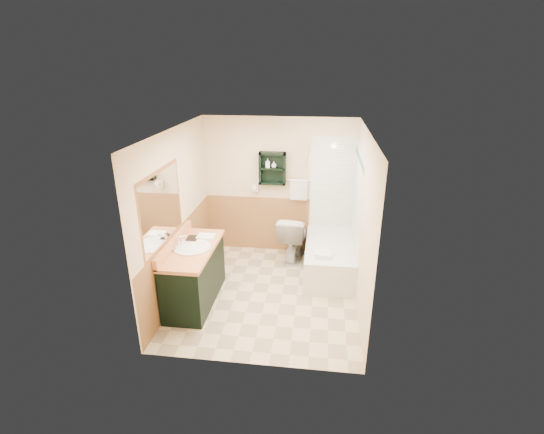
{
  "coord_description": "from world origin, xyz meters",
  "views": [
    {
      "loc": [
        0.71,
        -5.01,
        3.22
      ],
      "look_at": [
        0.05,
        0.2,
        1.15
      ],
      "focal_mm": 26.0,
      "sensor_mm": 36.0,
      "label": 1
    }
  ],
  "objects_px": {
    "hair_dryer": "(255,187)",
    "soap_bottle_b": "(274,165)",
    "vanity": "(194,275)",
    "wall_shelf": "(272,168)",
    "soap_bottle_a": "(268,165)",
    "toilet": "(293,237)",
    "vanity_book": "(186,232)",
    "bathtub": "(330,258)"
  },
  "relations": [
    {
      "from": "wall_shelf",
      "to": "toilet",
      "type": "xyz_separation_m",
      "value": [
        0.4,
        -0.23,
        -1.15
      ]
    },
    {
      "from": "bathtub",
      "to": "vanity_book",
      "type": "height_order",
      "value": "vanity_book"
    },
    {
      "from": "soap_bottle_a",
      "to": "toilet",
      "type": "bearing_deg",
      "value": -25.47
    },
    {
      "from": "hair_dryer",
      "to": "bathtub",
      "type": "distance_m",
      "value": 1.77
    },
    {
      "from": "bathtub",
      "to": "soap_bottle_b",
      "type": "relative_size",
      "value": 13.96
    },
    {
      "from": "hair_dryer",
      "to": "toilet",
      "type": "relative_size",
      "value": 0.29
    },
    {
      "from": "vanity",
      "to": "vanity_book",
      "type": "bearing_deg",
      "value": 121.56
    },
    {
      "from": "wall_shelf",
      "to": "bathtub",
      "type": "bearing_deg",
      "value": -33.23
    },
    {
      "from": "soap_bottle_b",
      "to": "wall_shelf",
      "type": "bearing_deg",
      "value": 168.68
    },
    {
      "from": "wall_shelf",
      "to": "vanity",
      "type": "bearing_deg",
      "value": -117.36
    },
    {
      "from": "vanity",
      "to": "soap_bottle_a",
      "type": "relative_size",
      "value": 8.71
    },
    {
      "from": "bathtub",
      "to": "vanity_book",
      "type": "relative_size",
      "value": 6.98
    },
    {
      "from": "bathtub",
      "to": "vanity_book",
      "type": "bearing_deg",
      "value": -159.25
    },
    {
      "from": "soap_bottle_a",
      "to": "bathtub",
      "type": "bearing_deg",
      "value": -31.09
    },
    {
      "from": "bathtub",
      "to": "soap_bottle_b",
      "type": "xyz_separation_m",
      "value": [
        -1.0,
        0.67,
        1.34
      ]
    },
    {
      "from": "bathtub",
      "to": "wall_shelf",
      "type": "bearing_deg",
      "value": 146.77
    },
    {
      "from": "vanity",
      "to": "soap_bottle_a",
      "type": "xyz_separation_m",
      "value": [
        0.81,
        1.72,
        1.18
      ]
    },
    {
      "from": "hair_dryer",
      "to": "soap_bottle_b",
      "type": "bearing_deg",
      "value": -5.27
    },
    {
      "from": "toilet",
      "to": "vanity_book",
      "type": "distance_m",
      "value": 1.98
    },
    {
      "from": "vanity_book",
      "to": "soap_bottle_b",
      "type": "xyz_separation_m",
      "value": [
        1.08,
        1.46,
        0.65
      ]
    },
    {
      "from": "toilet",
      "to": "soap_bottle_b",
      "type": "bearing_deg",
      "value": -25.45
    },
    {
      "from": "hair_dryer",
      "to": "vanity",
      "type": "height_order",
      "value": "hair_dryer"
    },
    {
      "from": "bathtub",
      "to": "toilet",
      "type": "height_order",
      "value": "toilet"
    },
    {
      "from": "vanity",
      "to": "soap_bottle_b",
      "type": "xyz_separation_m",
      "value": [
        0.92,
        1.72,
        1.18
      ]
    },
    {
      "from": "wall_shelf",
      "to": "soap_bottle_a",
      "type": "bearing_deg",
      "value": -176.44
    },
    {
      "from": "toilet",
      "to": "vanity_book",
      "type": "bearing_deg",
      "value": 46.2
    },
    {
      "from": "hair_dryer",
      "to": "toilet",
      "type": "height_order",
      "value": "hair_dryer"
    },
    {
      "from": "vanity_book",
      "to": "soap_bottle_a",
      "type": "distance_m",
      "value": 1.87
    },
    {
      "from": "soap_bottle_a",
      "to": "soap_bottle_b",
      "type": "xyz_separation_m",
      "value": [
        0.11,
        0.0,
        0.01
      ]
    },
    {
      "from": "wall_shelf",
      "to": "soap_bottle_b",
      "type": "bearing_deg",
      "value": -11.32
    },
    {
      "from": "bathtub",
      "to": "toilet",
      "type": "bearing_deg",
      "value": 145.06
    },
    {
      "from": "toilet",
      "to": "vanity",
      "type": "bearing_deg",
      "value": 55.27
    },
    {
      "from": "bathtub",
      "to": "toilet",
      "type": "relative_size",
      "value": 1.84
    },
    {
      "from": "wall_shelf",
      "to": "soap_bottle_a",
      "type": "relative_size",
      "value": 3.59
    },
    {
      "from": "hair_dryer",
      "to": "toilet",
      "type": "distance_m",
      "value": 1.09
    },
    {
      "from": "wall_shelf",
      "to": "soap_bottle_a",
      "type": "distance_m",
      "value": 0.1
    },
    {
      "from": "bathtub",
      "to": "soap_bottle_a",
      "type": "relative_size",
      "value": 9.8
    },
    {
      "from": "vanity",
      "to": "vanity_book",
      "type": "height_order",
      "value": "vanity_book"
    },
    {
      "from": "wall_shelf",
      "to": "soap_bottle_a",
      "type": "xyz_separation_m",
      "value": [
        -0.08,
        -0.01,
        0.05
      ]
    },
    {
      "from": "wall_shelf",
      "to": "toilet",
      "type": "relative_size",
      "value": 0.68
    },
    {
      "from": "vanity",
      "to": "bathtub",
      "type": "xyz_separation_m",
      "value": [
        1.92,
        1.06,
        -0.16
      ]
    },
    {
      "from": "wall_shelf",
      "to": "soap_bottle_a",
      "type": "height_order",
      "value": "wall_shelf"
    }
  ]
}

